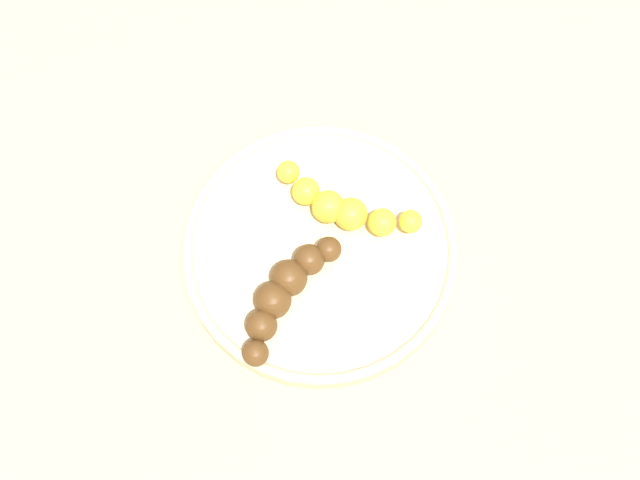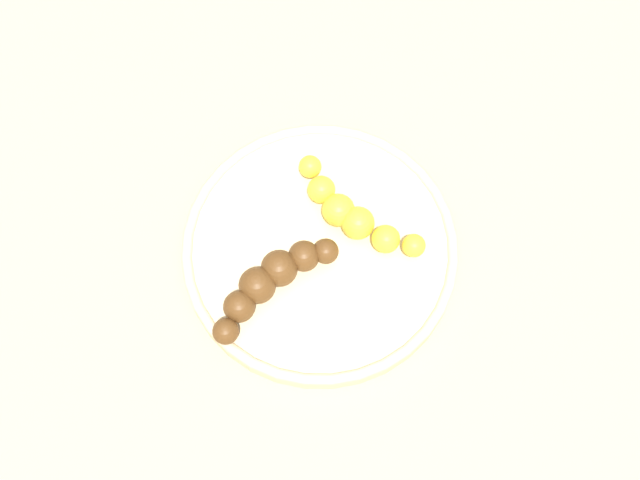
{
  "view_description": "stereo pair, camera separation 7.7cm",
  "coord_description": "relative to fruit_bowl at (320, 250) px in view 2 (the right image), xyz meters",
  "views": [
    {
      "loc": [
        -0.19,
        -0.2,
        0.76
      ],
      "look_at": [
        0.0,
        0.0,
        0.04
      ],
      "focal_mm": 48.11,
      "sensor_mm": 36.0,
      "label": 1
    },
    {
      "loc": [
        -0.13,
        -0.25,
        0.76
      ],
      "look_at": [
        0.0,
        0.0,
        0.04
      ],
      "focal_mm": 48.11,
      "sensor_mm": 36.0,
      "label": 2
    }
  ],
  "objects": [
    {
      "name": "ground_plane",
      "position": [
        0.0,
        0.0,
        -0.01
      ],
      "size": [
        2.4,
        2.4,
        0.0
      ],
      "primitive_type": "plane",
      "color": "tan"
    },
    {
      "name": "banana_yellow",
      "position": [
        0.04,
        0.01,
        0.02
      ],
      "size": [
        0.07,
        0.14,
        0.03
      ],
      "rotation": [
        0.0,
        0.0,
        3.54
      ],
      "color": "yellow",
      "rests_on": "fruit_bowl"
    },
    {
      "name": "fruit_bowl",
      "position": [
        0.0,
        0.0,
        0.0
      ],
      "size": [
        0.26,
        0.26,
        0.02
      ],
      "color": "beige",
      "rests_on": "ground_plane"
    },
    {
      "name": "banana_overripe",
      "position": [
        -0.06,
        -0.01,
        0.02
      ],
      "size": [
        0.14,
        0.06,
        0.03
      ],
      "rotation": [
        0.0,
        0.0,
        1.79
      ],
      "color": "#593819",
      "rests_on": "fruit_bowl"
    }
  ]
}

